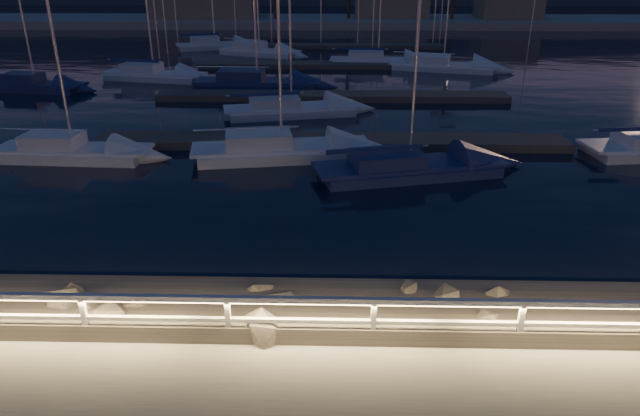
{
  "coord_description": "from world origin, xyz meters",
  "views": [
    {
      "loc": [
        0.15,
        -9.86,
        7.25
      ],
      "look_at": [
        -0.2,
        4.0,
        1.32
      ],
      "focal_mm": 32.0,
      "sensor_mm": 36.0,
      "label": 1
    }
  ],
  "objects_px": {
    "sailboat_a": "(69,150)",
    "sailboat_e": "(33,84)",
    "sailboat_l": "(440,65)",
    "sailboat_j": "(152,74)",
    "sailboat_k": "(376,60)",
    "guard_rail": "(321,310)",
    "sailboat_b": "(277,148)",
    "sailboat_d": "(404,166)",
    "sailboat_m": "(213,44)",
    "sailboat_f": "(254,82)",
    "sailboat_n": "(257,50)",
    "sailboat_g": "(288,108)"
  },
  "relations": [
    {
      "from": "sailboat_f",
      "to": "sailboat_a",
      "type": "bearing_deg",
      "value": -109.96
    },
    {
      "from": "sailboat_d",
      "to": "sailboat_j",
      "type": "distance_m",
      "value": 26.15
    },
    {
      "from": "guard_rail",
      "to": "sailboat_d",
      "type": "height_order",
      "value": "sailboat_d"
    },
    {
      "from": "sailboat_a",
      "to": "sailboat_e",
      "type": "height_order",
      "value": "sailboat_e"
    },
    {
      "from": "guard_rail",
      "to": "sailboat_b",
      "type": "height_order",
      "value": "sailboat_b"
    },
    {
      "from": "sailboat_j",
      "to": "sailboat_l",
      "type": "distance_m",
      "value": 22.52
    },
    {
      "from": "sailboat_b",
      "to": "sailboat_m",
      "type": "distance_m",
      "value": 36.32
    },
    {
      "from": "sailboat_e",
      "to": "sailboat_g",
      "type": "xyz_separation_m",
      "value": [
        17.73,
        -6.42,
        -0.02
      ]
    },
    {
      "from": "sailboat_g",
      "to": "sailboat_m",
      "type": "relative_size",
      "value": 0.98
    },
    {
      "from": "sailboat_j",
      "to": "sailboat_l",
      "type": "height_order",
      "value": "sailboat_l"
    },
    {
      "from": "sailboat_a",
      "to": "sailboat_b",
      "type": "height_order",
      "value": "sailboat_b"
    },
    {
      "from": "sailboat_e",
      "to": "sailboat_f",
      "type": "xyz_separation_m",
      "value": [
        14.84,
        0.9,
        0.04
      ]
    },
    {
      "from": "sailboat_d",
      "to": "sailboat_m",
      "type": "relative_size",
      "value": 1.0
    },
    {
      "from": "sailboat_a",
      "to": "sailboat_e",
      "type": "distance_m",
      "value": 16.96
    },
    {
      "from": "sailboat_l",
      "to": "sailboat_n",
      "type": "height_order",
      "value": "sailboat_l"
    },
    {
      "from": "sailboat_a",
      "to": "sailboat_l",
      "type": "height_order",
      "value": "sailboat_l"
    },
    {
      "from": "guard_rail",
      "to": "sailboat_j",
      "type": "xyz_separation_m",
      "value": [
        -13.3,
        32.34,
        -0.94
      ]
    },
    {
      "from": "sailboat_e",
      "to": "sailboat_k",
      "type": "distance_m",
      "value": 26.32
    },
    {
      "from": "sailboat_l",
      "to": "sailboat_m",
      "type": "relative_size",
      "value": 1.11
    },
    {
      "from": "sailboat_d",
      "to": "sailboat_n",
      "type": "xyz_separation_m",
      "value": [
        -10.13,
        32.92,
        0.05
      ]
    },
    {
      "from": "sailboat_b",
      "to": "sailboat_d",
      "type": "xyz_separation_m",
      "value": [
        5.35,
        -2.15,
        -0.04
      ]
    },
    {
      "from": "sailboat_f",
      "to": "sailboat_e",
      "type": "bearing_deg",
      "value": -175.02
    },
    {
      "from": "sailboat_e",
      "to": "sailboat_j",
      "type": "bearing_deg",
      "value": 40.01
    },
    {
      "from": "sailboat_a",
      "to": "sailboat_e",
      "type": "relative_size",
      "value": 0.98
    },
    {
      "from": "sailboat_l",
      "to": "sailboat_n",
      "type": "relative_size",
      "value": 1.07
    },
    {
      "from": "sailboat_b",
      "to": "sailboat_g",
      "type": "relative_size",
      "value": 1.04
    },
    {
      "from": "sailboat_j",
      "to": "sailboat_n",
      "type": "height_order",
      "value": "sailboat_n"
    },
    {
      "from": "guard_rail",
      "to": "sailboat_a",
      "type": "xyz_separation_m",
      "value": [
        -11.34,
        13.71,
        -0.95
      ]
    },
    {
      "from": "sailboat_e",
      "to": "sailboat_j",
      "type": "xyz_separation_m",
      "value": [
        6.82,
        4.13,
        0.01
      ]
    },
    {
      "from": "sailboat_d",
      "to": "sailboat_k",
      "type": "bearing_deg",
      "value": 74.59
    },
    {
      "from": "sailboat_f",
      "to": "sailboat_n",
      "type": "relative_size",
      "value": 1.07
    },
    {
      "from": "sailboat_g",
      "to": "sailboat_k",
      "type": "xyz_separation_m",
      "value": [
        6.07,
        17.67,
        0.02
      ]
    },
    {
      "from": "sailboat_f",
      "to": "sailboat_n",
      "type": "distance_m",
      "value": 15.86
    },
    {
      "from": "sailboat_m",
      "to": "sailboat_g",
      "type": "bearing_deg",
      "value": -90.21
    },
    {
      "from": "sailboat_a",
      "to": "sailboat_j",
      "type": "xyz_separation_m",
      "value": [
        -1.96,
        18.63,
        0.01
      ]
    },
    {
      "from": "sailboat_g",
      "to": "sailboat_m",
      "type": "height_order",
      "value": "sailboat_m"
    },
    {
      "from": "sailboat_n",
      "to": "sailboat_m",
      "type": "bearing_deg",
      "value": 163.71
    },
    {
      "from": "sailboat_b",
      "to": "sailboat_j",
      "type": "xyz_separation_m",
      "value": [
        -11.01,
        18.24,
        -0.01
      ]
    },
    {
      "from": "sailboat_l",
      "to": "sailboat_g",
      "type": "bearing_deg",
      "value": -110.42
    },
    {
      "from": "sailboat_g",
      "to": "sailboat_n",
      "type": "height_order",
      "value": "sailboat_n"
    },
    {
      "from": "sailboat_b",
      "to": "sailboat_e",
      "type": "relative_size",
      "value": 1.14
    },
    {
      "from": "sailboat_f",
      "to": "guard_rail",
      "type": "bearing_deg",
      "value": -78.21
    },
    {
      "from": "sailboat_d",
      "to": "sailboat_j",
      "type": "height_order",
      "value": "sailboat_d"
    },
    {
      "from": "sailboat_a",
      "to": "sailboat_l",
      "type": "bearing_deg",
      "value": 52.21
    },
    {
      "from": "sailboat_b",
      "to": "sailboat_m",
      "type": "bearing_deg",
      "value": 95.97
    },
    {
      "from": "sailboat_g",
      "to": "sailboat_n",
      "type": "relative_size",
      "value": 0.95
    },
    {
      "from": "sailboat_b",
      "to": "sailboat_l",
      "type": "distance_m",
      "value": 25.44
    },
    {
      "from": "sailboat_k",
      "to": "sailboat_e",
      "type": "bearing_deg",
      "value": -151.17
    },
    {
      "from": "guard_rail",
      "to": "sailboat_d",
      "type": "xyz_separation_m",
      "value": [
        3.07,
        11.95,
        -0.98
      ]
    },
    {
      "from": "sailboat_j",
      "to": "sailboat_k",
      "type": "distance_m",
      "value": 18.41
    }
  ]
}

